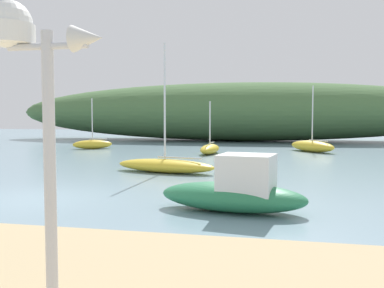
{
  "coord_description": "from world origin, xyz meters",
  "views": [
    {
      "loc": [
        6.63,
        -10.8,
        2.29
      ],
      "look_at": [
        2.93,
        6.32,
        1.17
      ],
      "focal_mm": 40.14,
      "sensor_mm": 36.0,
      "label": 1
    }
  ],
  "objects": [
    {
      "name": "ground_plane",
      "position": [
        0.0,
        0.0,
        0.0
      ],
      "size": [
        120.0,
        120.0,
        0.0
      ],
      "primitive_type": "plane",
      "color": "#7A99A8"
    },
    {
      "name": "motorboat_off_point",
      "position": [
        5.5,
        -0.59,
        0.51
      ],
      "size": [
        3.78,
        1.91,
        1.39
      ],
      "color": "#287A4C",
      "rests_on": "ground"
    },
    {
      "name": "sailboat_by_sandbar",
      "position": [
        1.85,
        6.05,
        0.3
      ],
      "size": [
        4.55,
        2.15,
        5.27
      ],
      "color": "gold",
      "rests_on": "ground"
    },
    {
      "name": "mast_structure",
      "position": [
        4.08,
        -6.94,
        2.89
      ],
      "size": [
        1.27,
        0.52,
        3.25
      ],
      "color": "silver",
      "rests_on": "beach_sand"
    },
    {
      "name": "sailboat_far_right",
      "position": [
        -6.68,
        17.34,
        0.34
      ],
      "size": [
        2.81,
        2.33,
        3.58
      ],
      "color": "gold",
      "rests_on": "ground"
    },
    {
      "name": "sailboat_east_reach",
      "position": [
        8.38,
        18.0,
        0.38
      ],
      "size": [
        3.3,
        3.94,
        4.28
      ],
      "color": "gold",
      "rests_on": "ground"
    },
    {
      "name": "distant_hill",
      "position": [
        2.04,
        30.19,
        2.76
      ],
      "size": [
        44.3,
        10.17,
        5.51
      ],
      "primitive_type": "ellipsoid",
      "color": "#476B3D",
      "rests_on": "ground"
    },
    {
      "name": "sailboat_near_shore",
      "position": [
        2.16,
        15.03,
        0.31
      ],
      "size": [
        1.09,
        3.27,
        3.23
      ],
      "color": "gold",
      "rests_on": "ground"
    }
  ]
}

